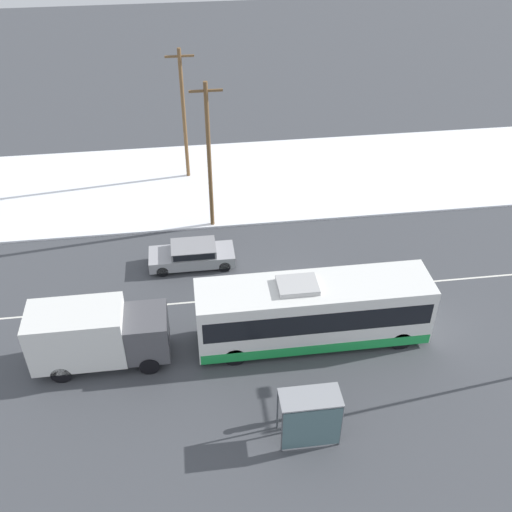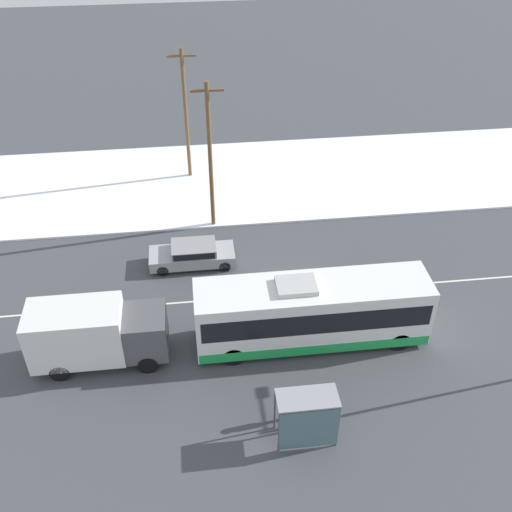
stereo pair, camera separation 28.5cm
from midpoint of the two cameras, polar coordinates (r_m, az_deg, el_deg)
ground_plane at (r=31.55m, az=4.01°, el=-3.59°), size 120.00×120.00×0.00m
snow_lot at (r=41.42m, az=1.04°, el=7.40°), size 80.00×11.09×0.12m
lane_marking_center at (r=31.55m, az=4.02°, el=-3.59°), size 60.00×0.12×0.00m
city_bus at (r=27.96m, az=5.65°, el=-5.35°), size 10.80×2.57×3.52m
box_truck at (r=27.79m, az=-14.82°, el=-7.10°), size 6.06×2.30×3.09m
sedan_car at (r=33.18m, az=-5.80°, el=0.23°), size 4.68×1.80×1.32m
pedestrian_at_stop at (r=25.09m, az=3.28°, el=-13.75°), size 0.62×0.28×1.73m
bus_shelter at (r=23.97m, az=5.32°, el=-14.88°), size 2.41×1.20×2.40m
utility_pole_roadside at (r=34.31m, az=-4.15°, el=9.49°), size 1.80×0.24×9.03m
utility_pole_snowlot at (r=39.98m, az=-6.49°, el=13.32°), size 1.80×0.24×8.84m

